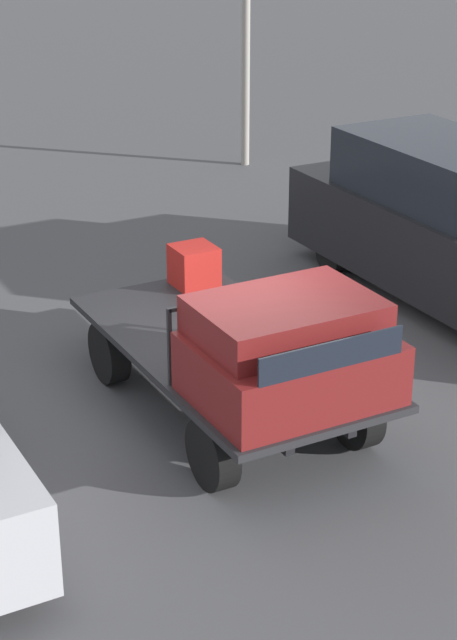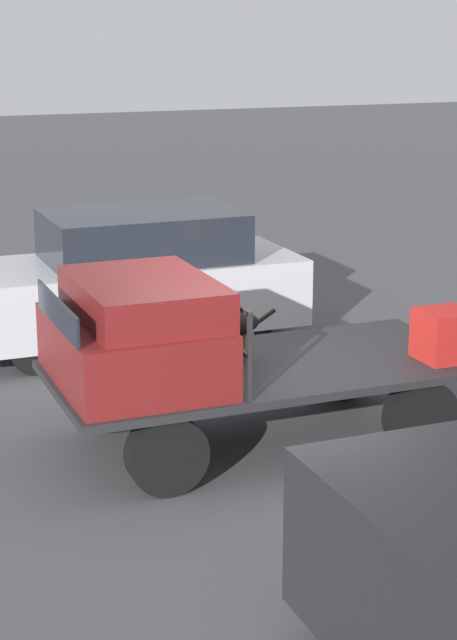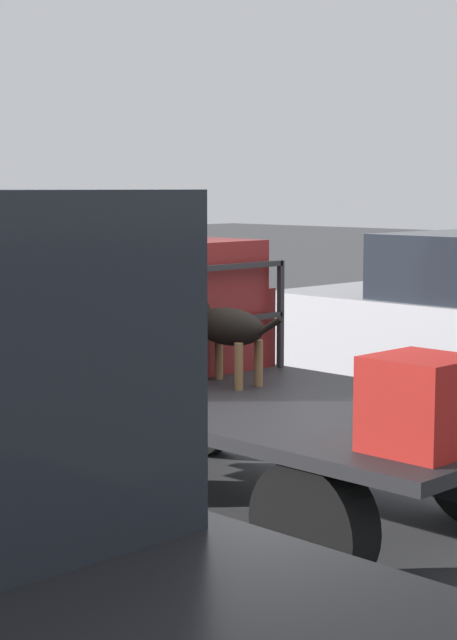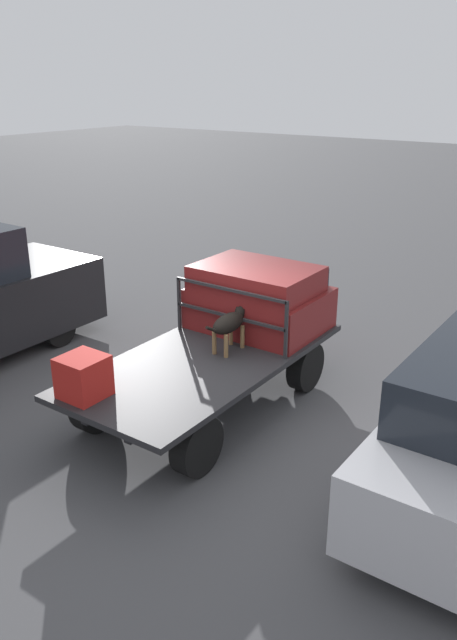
{
  "view_description": "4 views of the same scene",
  "coord_description": "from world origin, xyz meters",
  "px_view_note": "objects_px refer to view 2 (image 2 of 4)",
  "views": [
    {
      "loc": [
        9.16,
        -4.91,
        5.63
      ],
      "look_at": [
        0.32,
        -0.14,
        1.24
      ],
      "focal_mm": 60.0,
      "sensor_mm": 36.0,
      "label": 1
    },
    {
      "loc": [
        4.03,
        9.12,
        4.01
      ],
      "look_at": [
        0.32,
        -0.14,
        1.24
      ],
      "focal_mm": 60.0,
      "sensor_mm": 36.0,
      "label": 2
    },
    {
      "loc": [
        -4.88,
        5.04,
        2.16
      ],
      "look_at": [
        0.32,
        -0.14,
        1.24
      ],
      "focal_mm": 60.0,
      "sensor_mm": 36.0,
      "label": 3
    },
    {
      "loc": [
        -6.1,
        -4.68,
        4.3
      ],
      "look_at": [
        0.32,
        -0.14,
        1.24
      ],
      "focal_mm": 35.0,
      "sensor_mm": 36.0,
      "label": 4
    }
  ],
  "objects_px": {
    "dog": "(222,325)",
    "cargo_crate": "(444,335)",
    "parked_sedan": "(131,280)",
    "flatbed_truck": "(264,384)"
  },
  "relations": [
    {
      "from": "flatbed_truck",
      "to": "cargo_crate",
      "type": "height_order",
      "value": "cargo_crate"
    },
    {
      "from": "flatbed_truck",
      "to": "dog",
      "type": "relative_size",
      "value": 4.13
    },
    {
      "from": "cargo_crate",
      "to": "parked_sedan",
      "type": "distance_m",
      "value": 4.62
    },
    {
      "from": "dog",
      "to": "parked_sedan",
      "type": "height_order",
      "value": "parked_sedan"
    },
    {
      "from": "flatbed_truck",
      "to": "dog",
      "type": "xyz_separation_m",
      "value": [
        0.39,
        -0.14,
        0.61
      ]
    },
    {
      "from": "dog",
      "to": "parked_sedan",
      "type": "xyz_separation_m",
      "value": [
        -0.14,
        -3.55,
        -0.34
      ]
    },
    {
      "from": "dog",
      "to": "parked_sedan",
      "type": "relative_size",
      "value": 0.23
    },
    {
      "from": "flatbed_truck",
      "to": "cargo_crate",
      "type": "xyz_separation_m",
      "value": [
        -1.73,
        0.5,
        0.45
      ]
    },
    {
      "from": "dog",
      "to": "cargo_crate",
      "type": "distance_m",
      "value": 2.22
    },
    {
      "from": "dog",
      "to": "cargo_crate",
      "type": "xyz_separation_m",
      "value": [
        -2.12,
        0.63,
        -0.16
      ]
    }
  ]
}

